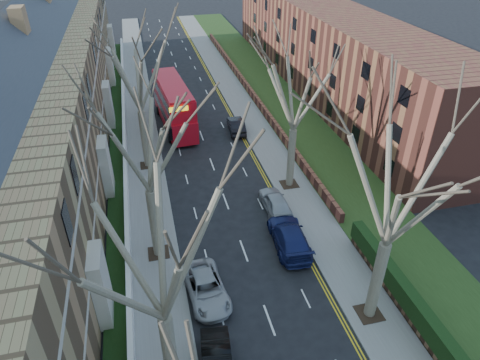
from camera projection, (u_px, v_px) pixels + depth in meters
pavement_left at (140, 117)px, 47.73m from camera, size 3.00×102.00×0.12m
pavement_right at (244, 107)px, 50.10m from camera, size 3.00×102.00×0.12m
terrace_left at (45, 105)px, 36.72m from camera, size 9.70×78.00×13.60m
flats_right at (326, 49)px, 52.99m from camera, size 13.97×54.00×10.00m
front_wall_left at (125, 147)px, 40.55m from camera, size 0.30×78.00×1.00m
grass_verge_right at (280, 103)px, 50.94m from camera, size 6.00×102.00×0.06m
tree_left_mid at (154, 241)px, 15.66m from camera, size 10.50×10.50×14.71m
tree_left_far at (142, 131)px, 24.01m from camera, size 10.15×10.15×14.22m
tree_left_dist at (134, 62)px, 33.66m from camera, size 10.50×10.50×14.71m
tree_right_mid at (403, 175)px, 19.55m from camera, size 10.50×10.50×14.71m
tree_right_far at (297, 80)px, 31.17m from camera, size 10.15×10.15×14.22m
double_decker_bus at (174, 106)px, 44.76m from camera, size 3.53×11.34×4.66m
car_left_far at (206, 288)px, 25.54m from camera, size 2.64×4.97×1.33m
car_right_near at (289, 236)px, 29.36m from camera, size 2.59×5.60×1.58m
car_right_mid at (275, 202)px, 32.89m from camera, size 1.81×4.32×1.46m
car_right_far at (236, 125)px, 44.44m from camera, size 1.87×4.45×1.43m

